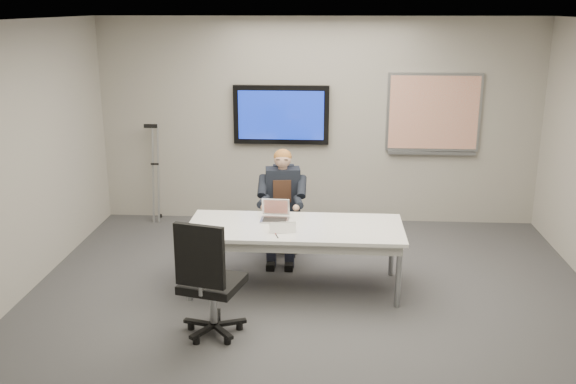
# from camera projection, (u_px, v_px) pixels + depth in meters

# --- Properties ---
(floor) EXTENTS (6.00, 6.00, 0.02)m
(floor) POSITION_uv_depth(u_px,v_px,m) (310.00, 317.00, 6.27)
(floor) COLOR #343537
(floor) RESTS_ON ground
(ceiling) EXTENTS (6.00, 6.00, 0.02)m
(ceiling) POSITION_uv_depth(u_px,v_px,m) (313.00, 21.00, 5.49)
(ceiling) COLOR white
(ceiling) RESTS_ON wall_back
(wall_back) EXTENTS (6.00, 0.02, 2.80)m
(wall_back) POSITION_uv_depth(u_px,v_px,m) (318.00, 122.00, 8.75)
(wall_back) COLOR #A09A90
(wall_back) RESTS_ON ground
(wall_front) EXTENTS (6.00, 0.02, 2.80)m
(wall_front) POSITION_uv_depth(u_px,v_px,m) (291.00, 345.00, 3.01)
(wall_front) COLOR #A09A90
(wall_front) RESTS_ON ground
(conference_table) EXTENTS (2.28, 0.96, 0.70)m
(conference_table) POSITION_uv_depth(u_px,v_px,m) (295.00, 233.00, 6.77)
(conference_table) COLOR silver
(conference_table) RESTS_ON ground
(tv_display) EXTENTS (1.30, 0.09, 0.80)m
(tv_display) POSITION_uv_depth(u_px,v_px,m) (281.00, 115.00, 8.71)
(tv_display) COLOR black
(tv_display) RESTS_ON wall_back
(whiteboard) EXTENTS (1.25, 0.08, 1.10)m
(whiteboard) POSITION_uv_depth(u_px,v_px,m) (434.00, 114.00, 8.59)
(whiteboard) COLOR #92959A
(whiteboard) RESTS_ON wall_back
(office_chair_far) EXTENTS (0.60, 0.60, 0.95)m
(office_chair_far) POSITION_uv_depth(u_px,v_px,m) (282.00, 229.00, 7.86)
(office_chair_far) COLOR black
(office_chair_far) RESTS_ON ground
(office_chair_near) EXTENTS (0.66, 0.66, 1.14)m
(office_chair_near) POSITION_uv_depth(u_px,v_px,m) (211.00, 300.00, 5.82)
(office_chair_near) COLOR black
(office_chair_near) RESTS_ON ground
(seated_person) EXTENTS (0.43, 0.74, 1.31)m
(seated_person) POSITION_uv_depth(u_px,v_px,m) (282.00, 217.00, 7.57)
(seated_person) COLOR #1E2132
(seated_person) RESTS_ON office_chair_far
(crutch) EXTENTS (0.30, 0.56, 1.46)m
(crutch) POSITION_uv_depth(u_px,v_px,m) (156.00, 171.00, 8.91)
(crutch) COLOR #A4A7AB
(crutch) RESTS_ON ground
(laptop) EXTENTS (0.31, 0.29, 0.21)m
(laptop) POSITION_uv_depth(u_px,v_px,m) (275.00, 214.00, 6.94)
(laptop) COLOR #B7B8BA
(laptop) RESTS_ON conference_table
(name_tent) EXTENTS (0.28, 0.12, 0.11)m
(name_tent) POSITION_uv_depth(u_px,v_px,m) (283.00, 227.00, 6.55)
(name_tent) COLOR white
(name_tent) RESTS_ON conference_table
(pen) EXTENTS (0.05, 0.12, 0.01)m
(pen) POSITION_uv_depth(u_px,v_px,m) (277.00, 236.00, 6.44)
(pen) COLOR black
(pen) RESTS_ON conference_table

